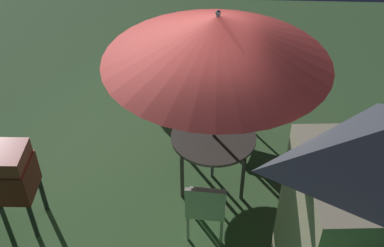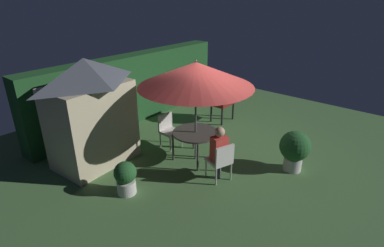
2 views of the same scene
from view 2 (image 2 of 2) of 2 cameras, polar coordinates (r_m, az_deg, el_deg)
The scene contains 11 objects.
ground_plane at distance 8.12m, azimuth 5.68°, elevation -5.31°, with size 11.00×11.00×0.00m, color #47703D.
hedge_backdrop at distance 9.93m, azimuth -10.95°, elevation 6.46°, with size 6.95×0.60×2.10m.
garden_shed at distance 7.49m, azimuth -18.32°, elevation 1.99°, with size 2.02×1.42×2.56m.
patio_table at distance 7.47m, azimuth 0.65°, elevation -2.05°, with size 1.12×1.12×0.75m.
patio_umbrella at distance 6.95m, azimuth 0.71°, elevation 9.09°, with size 2.66×2.66×2.51m.
bbq_grill at distance 9.73m, azimuth 5.76°, elevation 5.18°, with size 0.71×0.52×1.20m.
chair_near_shed at distance 6.76m, azimuth 5.41°, elevation -6.66°, with size 0.59×0.59×0.90m.
chair_far_side at distance 8.19m, azimuth -4.40°, elevation -0.92°, with size 0.49×0.50×0.90m.
potted_plant_by_shed at distance 6.54m, azimuth -12.22°, elevation -9.69°, with size 0.47×0.47×0.73m.
potted_plant_by_grill at distance 7.46m, azimuth 18.50°, elevation -4.43°, with size 0.70×0.70×0.98m.
person_in_red at distance 6.69m, azimuth 5.07°, elevation -4.40°, with size 0.40×0.34×1.26m.
Camera 2 is at (-5.91, -3.94, 3.93)m, focal length 28.76 mm.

